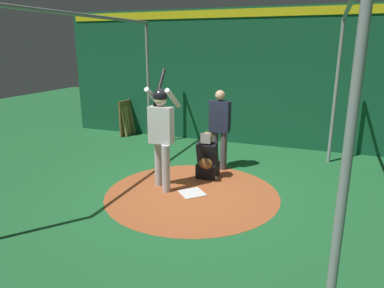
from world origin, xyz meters
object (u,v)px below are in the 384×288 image
object	(u,v)px
catcher	(207,160)
bat_rack	(129,118)
home_plate	(192,193)
baseball_0	(216,178)
batter	(161,128)
umpire	(220,126)

from	to	relation	value
catcher	bat_rack	world-z (taller)	bat_rack
home_plate	catcher	xyz separation A→B (m)	(-0.87, 0.00, 0.37)
home_plate	baseball_0	bearing A→B (deg)	166.01
batter	umpire	size ratio (longest dim) A/B	1.28
baseball_0	catcher	bearing A→B (deg)	-104.72
batter	bat_rack	xyz separation A→B (m)	(-3.52, -2.80, -0.67)
catcher	home_plate	bearing A→B (deg)	-0.32
umpire	home_plate	bearing A→B (deg)	-2.55
bat_rack	catcher	bearing A→B (deg)	51.73
home_plate	catcher	world-z (taller)	catcher
batter	catcher	bearing A→B (deg)	142.79
catcher	baseball_0	world-z (taller)	catcher
batter	bat_rack	size ratio (longest dim) A/B	2.11
home_plate	umpire	world-z (taller)	umpire
home_plate	umpire	distance (m)	1.78
catcher	bat_rack	distance (m)	4.36
batter	catcher	size ratio (longest dim) A/B	2.27
umpire	baseball_0	bearing A→B (deg)	11.61
umpire	baseball_0	world-z (taller)	umpire
batter	bat_rack	world-z (taller)	batter
bat_rack	baseball_0	xyz separation A→B (m)	(2.75, 3.62, -0.45)
home_plate	bat_rack	world-z (taller)	bat_rack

